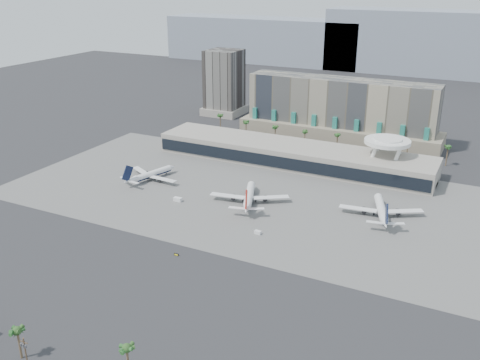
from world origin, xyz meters
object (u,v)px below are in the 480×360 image
at_px(airliner_left, 151,174).
at_px(airliner_centre, 249,196).
at_px(service_vehicle_b, 258,232).
at_px(utility_pole, 25,352).
at_px(taxiway_sign, 176,255).
at_px(airliner_right, 381,209).
at_px(service_vehicle_a, 178,199).

height_order(airliner_left, airliner_centre, airliner_centre).
relative_size(airliner_left, service_vehicle_b, 12.08).
distance_m(utility_pole, service_vehicle_b, 113.31).
height_order(airliner_left, taxiway_sign, airliner_left).
height_order(utility_pole, airliner_centre, airliner_centre).
bearing_deg(utility_pole, airliner_centre, 88.23).
bearing_deg(airliner_left, service_vehicle_b, -6.66).
xyz_separation_m(airliner_right, service_vehicle_b, (-45.06, -43.64, -2.83)).
bearing_deg(airliner_right, utility_pole, -132.44).
distance_m(airliner_left, service_vehicle_b, 89.17).
distance_m(airliner_left, service_vehicle_a, 35.88).
xyz_separation_m(utility_pole, airliner_left, (-59.31, 144.84, -3.90)).
distance_m(utility_pole, service_vehicle_a, 129.12).
bearing_deg(utility_pole, service_vehicle_a, 103.02).
relative_size(utility_pole, service_vehicle_a, 2.82).
distance_m(airliner_left, taxiway_sign, 90.28).
relative_size(airliner_centre, service_vehicle_b, 13.27).
xyz_separation_m(airliner_centre, service_vehicle_b, (18.70, -29.84, -2.89)).
xyz_separation_m(utility_pole, airliner_centre, (4.35, 140.60, -3.48)).
height_order(airliner_left, service_vehicle_b, airliner_left).
xyz_separation_m(utility_pole, airliner_right, (68.11, 154.40, -3.54)).
bearing_deg(airliner_centre, service_vehicle_b, -79.10).
bearing_deg(taxiway_sign, airliner_left, 128.89).
bearing_deg(airliner_left, taxiway_sign, -32.18).
bearing_deg(service_vehicle_a, airliner_centre, 23.11).
xyz_separation_m(airliner_left, taxiway_sign, (60.38, -67.05, -2.77)).
height_order(service_vehicle_b, taxiway_sign, service_vehicle_b).
distance_m(service_vehicle_a, service_vehicle_b, 54.21).
height_order(airliner_right, taxiway_sign, airliner_right).
bearing_deg(utility_pole, airliner_right, 66.20).
bearing_deg(service_vehicle_b, airliner_right, 50.38).
bearing_deg(airliner_right, service_vehicle_a, 177.83).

